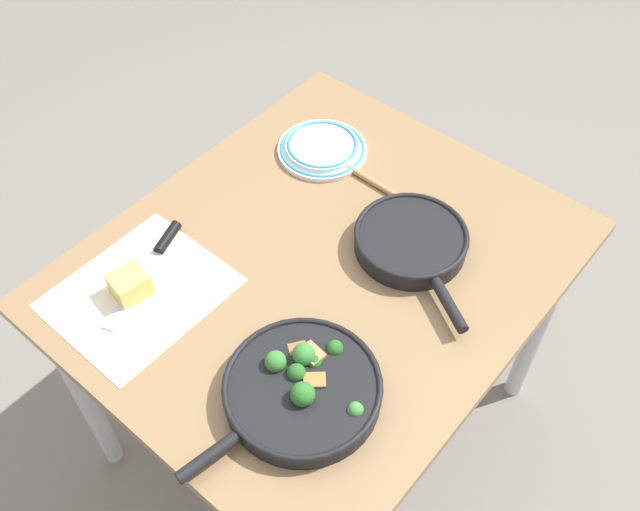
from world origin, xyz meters
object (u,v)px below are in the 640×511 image
at_px(skillet_eggs, 411,241).
at_px(skillet_broccoli, 301,387).
at_px(wooden_spoon, 399,197).
at_px(grater_knife, 154,259).
at_px(cheese_block, 130,285).
at_px(dinner_plate_stack, 322,148).

bearing_deg(skillet_eggs, skillet_broccoli, -52.12).
distance_m(skillet_broccoli, wooden_spoon, 0.55).
bearing_deg(wooden_spoon, grater_knife, -119.47).
distance_m(skillet_eggs, wooden_spoon, 0.15).
distance_m(skillet_eggs, cheese_block, 0.60).
bearing_deg(cheese_block, grater_knife, 18.45).
xyz_separation_m(skillet_broccoli, grater_knife, (0.04, 0.45, -0.02)).
xyz_separation_m(grater_knife, dinner_plate_stack, (0.50, -0.05, 0.00)).
bearing_deg(wooden_spoon, skillet_broccoli, -71.60).
distance_m(wooden_spoon, dinner_plate_stack, 0.24).
height_order(skillet_eggs, grater_knife, skillet_eggs).
bearing_deg(cheese_block, wooden_spoon, -24.66).
bearing_deg(wooden_spoon, skillet_eggs, -42.80).
bearing_deg(skillet_eggs, grater_knife, -105.42).
bearing_deg(dinner_plate_stack, skillet_broccoli, -143.15).
bearing_deg(skillet_broccoli, grater_knife, -84.70).
height_order(skillet_eggs, dinner_plate_stack, skillet_eggs).
height_order(grater_knife, cheese_block, cheese_block).
xyz_separation_m(skillet_eggs, cheese_block, (-0.47, 0.37, 0.00)).
distance_m(wooden_spoon, cheese_block, 0.63).
bearing_deg(dinner_plate_stack, skillet_eggs, -108.37).
bearing_deg(skillet_eggs, wooden_spoon, 166.41).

